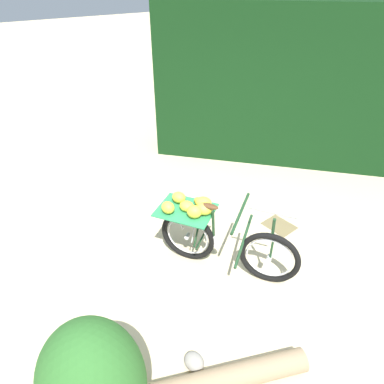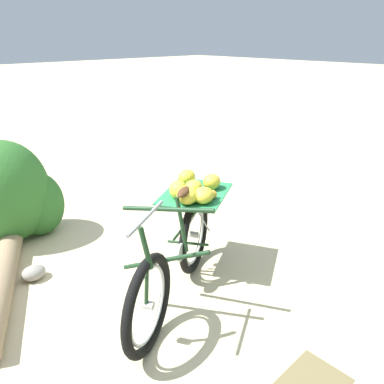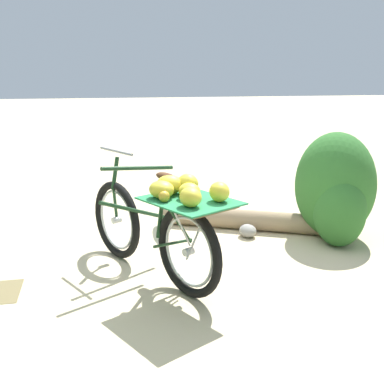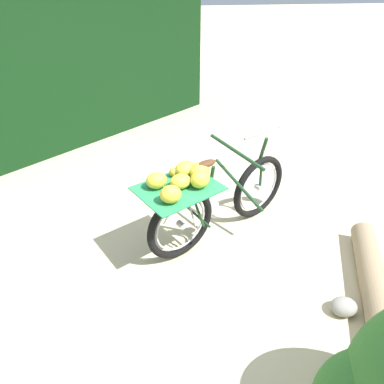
{
  "view_description": "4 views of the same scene",
  "coord_description": "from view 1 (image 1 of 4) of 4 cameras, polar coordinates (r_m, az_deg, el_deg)",
  "views": [
    {
      "loc": [
        -2.17,
        2.09,
        3.19
      ],
      "look_at": [
        0.47,
        -0.09,
        0.97
      ],
      "focal_mm": 31.55,
      "sensor_mm": 36.0,
      "label": 1
    },
    {
      "loc": [
        -1.74,
        -2.22,
        2.09
      ],
      "look_at": [
        0.42,
        0.05,
        0.79
      ],
      "focal_mm": 35.51,
      "sensor_mm": 36.0,
      "label": 2
    },
    {
      "loc": [
        3.74,
        -0.65,
        1.7
      ],
      "look_at": [
        0.58,
        0.02,
        0.88
      ],
      "focal_mm": 43.91,
      "sensor_mm": 36.0,
      "label": 3
    },
    {
      "loc": [
        0.72,
        2.43,
        2.32
      ],
      "look_at": [
        0.34,
        0.16,
        0.81
      ],
      "focal_mm": 31.18,
      "sensor_mm": 36.0,
      "label": 4
    }
  ],
  "objects": [
    {
      "name": "path_stone",
      "position": [
        3.62,
        0.35,
        -26.73
      ],
      "size": [
        0.21,
        0.18,
        0.13
      ],
      "primitive_type": "ellipsoid",
      "color": "gray",
      "rests_on": "ground_plane"
    },
    {
      "name": "bicycle",
      "position": [
        4.17,
        4.17,
        -7.24
      ],
      "size": [
        1.71,
        1.11,
        1.03
      ],
      "rotation": [
        0.0,
        0.0,
        -2.65
      ],
      "color": "black",
      "rests_on": "ground_plane"
    },
    {
      "name": "foliage_hedge",
      "position": [
        6.78,
        15.4,
        16.71
      ],
      "size": [
        4.35,
        3.65,
        2.85
      ],
      "primitive_type": "cube",
      "rotation": [
        0.0,
        0.0,
        0.66
      ],
      "color": "black",
      "rests_on": "ground_plane"
    },
    {
      "name": "leaf_litter_patch",
      "position": [
        5.27,
        14.52,
        -5.51
      ],
      "size": [
        0.44,
        0.36,
        0.01
      ],
      "primitive_type": "cube",
      "color": "olive",
      "rests_on": "ground_plane"
    },
    {
      "name": "ground_plane",
      "position": [
        4.39,
        3.11,
        -13.75
      ],
      "size": [
        60.0,
        60.0,
        0.0
      ],
      "primitive_type": "plane",
      "color": "beige"
    }
  ]
}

